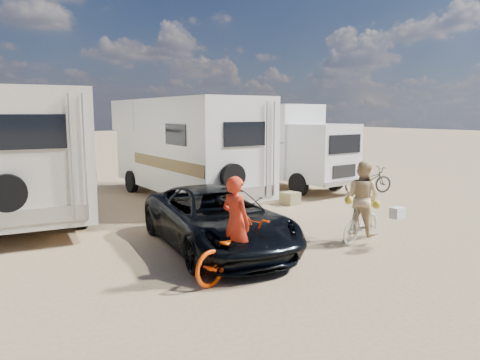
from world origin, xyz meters
TOP-DOWN VIEW (x-y plane):
  - ground at (0.00, 0.00)m, footprint 140.00×140.00m
  - rv_main at (-0.47, 6.85)m, footprint 2.53×7.39m
  - rv_left at (-5.41, 7.34)m, footprint 3.50×9.05m
  - box_truck at (3.94, 7.02)m, footprint 2.70×6.37m
  - dark_suv at (-2.54, 1.07)m, footprint 2.85×5.06m
  - bike_man at (-3.16, -0.68)m, footprint 2.04×1.12m
  - bike_woman at (0.53, -0.25)m, footprint 1.58×0.76m
  - rider_man at (-3.16, -0.68)m, footprint 0.53×0.69m
  - rider_woman at (0.53, -0.25)m, footprint 0.80×0.94m
  - bike_parked at (5.67, 4.12)m, footprint 1.98×1.22m
  - cooler at (-2.56, 2.21)m, footprint 0.61×0.54m
  - crate at (1.91, 4.02)m, footprint 0.57×0.57m

SIDE VIEW (x-z plane):
  - ground at x=0.00m, z-range 0.00..0.00m
  - crate at x=1.91m, z-range 0.00..0.40m
  - cooler at x=-2.56m, z-range 0.00..0.41m
  - bike_woman at x=0.53m, z-range 0.00..0.92m
  - bike_parked at x=5.67m, z-range 0.00..0.98m
  - bike_man at x=-3.16m, z-range 0.00..1.02m
  - dark_suv at x=-2.54m, z-range 0.00..1.33m
  - rider_man at x=-3.16m, z-range 0.00..1.67m
  - rider_woman at x=0.53m, z-range 0.00..1.69m
  - box_truck at x=3.94m, z-range 0.00..3.27m
  - rv_main at x=-0.47m, z-range 0.00..3.41m
  - rv_left at x=-5.41m, z-range 0.00..3.51m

